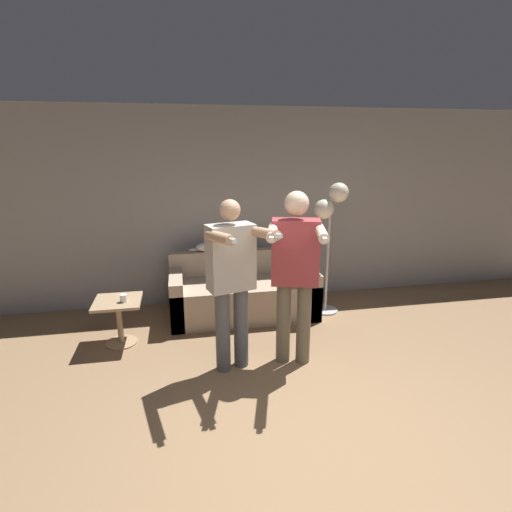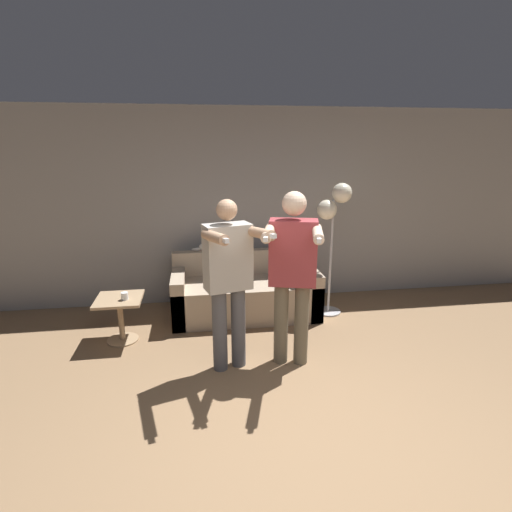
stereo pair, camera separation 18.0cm
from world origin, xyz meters
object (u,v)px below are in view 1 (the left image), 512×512
couch (243,294)px  cat (209,247)px  side_table (119,312)px  floor_lamp (331,211)px  person_left (232,276)px  person_right (295,267)px  cup (124,298)px

couch → cat: bearing=141.5°
side_table → cat: bearing=37.8°
cat → side_table: (-1.06, -0.83, -0.48)m
floor_lamp → person_left: bearing=-140.4°
person_left → floor_lamp: size_ratio=0.99×
cat → person_right: bearing=-66.3°
couch → floor_lamp: bearing=-5.5°
floor_lamp → side_table: size_ratio=3.30×
person_left → cup: bearing=132.0°
floor_lamp → cup: size_ratio=20.47×
person_left → side_table: (-1.15, 0.74, -0.59)m
cat → cup: bearing=-138.3°
couch → floor_lamp: 1.52m
cat → person_left: bearing=-87.0°
side_table → cup: 0.20m
couch → person_right: 1.48m
person_left → person_right: size_ratio=0.97×
couch → cup: 1.52m
floor_lamp → side_table: bearing=-170.8°
side_table → cup: bearing=-37.0°
person_left → floor_lamp: (1.39, 1.15, 0.37)m
person_left → cat: person_left is taller
person_left → cat: size_ratio=3.68×
couch → person_right: size_ratio=1.06×
couch → cup: couch is taller
floor_lamp → cat: bearing=164.4°
couch → side_table: (-1.45, -0.52, 0.09)m
person_left → cat: (-0.08, 1.57, -0.11)m
couch → person_right: bearing=-76.6°
couch → person_left: (-0.30, -1.26, 0.68)m
person_right → cat: (-0.69, 1.57, -0.16)m
person_right → person_left: bearing=-164.8°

